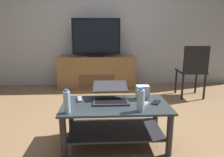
% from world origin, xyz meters
% --- Properties ---
extents(ground_plane, '(7.68, 7.68, 0.00)m').
position_xyz_m(ground_plane, '(0.00, 0.00, 0.00)').
color(ground_plane, olive).
extents(back_wall, '(6.40, 0.12, 2.80)m').
position_xyz_m(back_wall, '(0.00, 2.25, 1.40)').
color(back_wall, silver).
rests_on(back_wall, ground).
extents(coffee_table, '(1.08, 0.59, 0.44)m').
position_xyz_m(coffee_table, '(0.01, -0.33, 0.30)').
color(coffee_table, '#2D383D').
rests_on(coffee_table, ground).
extents(media_cabinet, '(1.58, 0.44, 0.66)m').
position_xyz_m(media_cabinet, '(-0.22, 1.93, 0.33)').
color(media_cabinet, olive).
rests_on(media_cabinet, ground).
extents(television, '(0.97, 0.20, 0.76)m').
position_xyz_m(television, '(-0.22, 1.91, 1.03)').
color(television, black).
rests_on(television, media_cabinet).
extents(dining_chair, '(0.47, 0.47, 0.93)m').
position_xyz_m(dining_chair, '(1.47, 1.15, 0.53)').
color(dining_chair, black).
rests_on(dining_chair, ground).
extents(laptop, '(0.37, 0.39, 0.17)m').
position_xyz_m(laptop, '(-0.03, -0.22, 0.50)').
color(laptop, '#333338').
rests_on(laptop, coffee_table).
extents(router_box, '(0.14, 0.10, 0.15)m').
position_xyz_m(router_box, '(0.32, -0.19, 0.51)').
color(router_box, white).
rests_on(router_box, coffee_table).
extents(water_bottle_near, '(0.06, 0.06, 0.22)m').
position_xyz_m(water_bottle_near, '(-0.44, -0.55, 0.54)').
color(water_bottle_near, '#99C6E5').
rests_on(water_bottle_near, coffee_table).
extents(water_bottle_far, '(0.07, 0.07, 0.22)m').
position_xyz_m(water_bottle_far, '(0.23, -0.54, 0.54)').
color(water_bottle_far, '#99C6E5').
rests_on(water_bottle_far, coffee_table).
extents(cell_phone, '(0.13, 0.16, 0.01)m').
position_xyz_m(cell_phone, '(0.43, -0.32, 0.44)').
color(cell_phone, black).
rests_on(cell_phone, coffee_table).
extents(tv_remote, '(0.06, 0.16, 0.02)m').
position_xyz_m(tv_remote, '(-0.36, -0.19, 0.45)').
color(tv_remote, '#99999E').
rests_on(tv_remote, coffee_table).
extents(soundbar_remote, '(0.13, 0.16, 0.02)m').
position_xyz_m(soundbar_remote, '(0.29, -0.40, 0.45)').
color(soundbar_remote, '#99999E').
rests_on(soundbar_remote, coffee_table).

